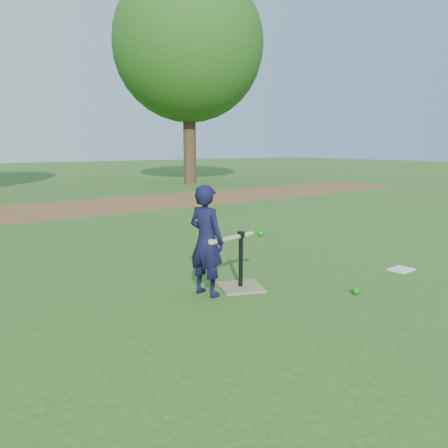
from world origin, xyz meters
TOP-DOWN VIEW (x-y plane):
  - ground at (0.00, 0.00)m, footprint 80.00×80.00m
  - dirt_strip at (0.00, 7.50)m, footprint 24.00×3.00m
  - child at (-0.51, 0.41)m, footprint 0.37×0.47m
  - wiffle_ball_ground at (0.72, -0.49)m, footprint 0.08×0.08m
  - clipboard at (1.91, -0.26)m, footprint 0.31×0.25m
  - batting_tee at (-0.10, 0.36)m, footprint 0.56×0.56m
  - swing_action at (-0.18, 0.33)m, footprint 0.73×0.17m
  - tree_right at (6.50, 12.00)m, footprint 5.80×5.80m

SIDE VIEW (x-z plane):
  - ground at x=0.00m, z-range 0.00..0.00m
  - dirt_strip at x=0.00m, z-range 0.00..0.01m
  - clipboard at x=1.91m, z-range 0.00..0.01m
  - wiffle_ball_ground at x=0.72m, z-range 0.00..0.08m
  - batting_tee at x=-0.10m, z-range -0.20..0.42m
  - child at x=-0.51m, z-range 0.00..1.12m
  - swing_action at x=-0.18m, z-range 0.53..0.61m
  - tree_right at x=6.50m, z-range 1.19..9.39m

